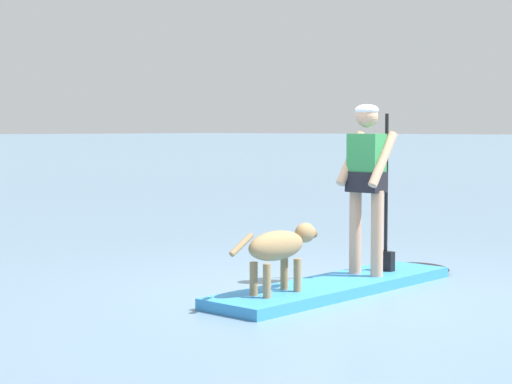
{
  "coord_description": "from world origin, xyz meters",
  "views": [
    {
      "loc": [
        -6.7,
        -5.04,
        1.55
      ],
      "look_at": [
        0.0,
        1.0,
        0.9
      ],
      "focal_mm": 62.64,
      "sensor_mm": 36.0,
      "label": 1
    }
  ],
  "objects": [
    {
      "name": "paddleboard",
      "position": [
        0.23,
        -0.0,
        0.05
      ],
      "size": [
        3.24,
        0.73,
        0.1
      ],
      "color": "#338CD8",
      "rests_on": "ground_plane"
    },
    {
      "name": "ground_plane",
      "position": [
        0.0,
        0.0,
        0.0
      ],
      "size": [
        400.0,
        400.0,
        0.0
      ],
      "primitive_type": "plane",
      "color": "slate"
    },
    {
      "name": "dog",
      "position": [
        -0.79,
        0.0,
        0.5
      ],
      "size": [
        1.14,
        0.23,
        0.59
      ],
      "color": "#997A51",
      "rests_on": "paddleboard"
    },
    {
      "name": "person_paddler",
      "position": [
        0.52,
        -0.0,
        1.07
      ],
      "size": [
        0.6,
        0.47,
        1.68
      ],
      "color": "tan",
      "rests_on": "paddleboard"
    }
  ]
}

